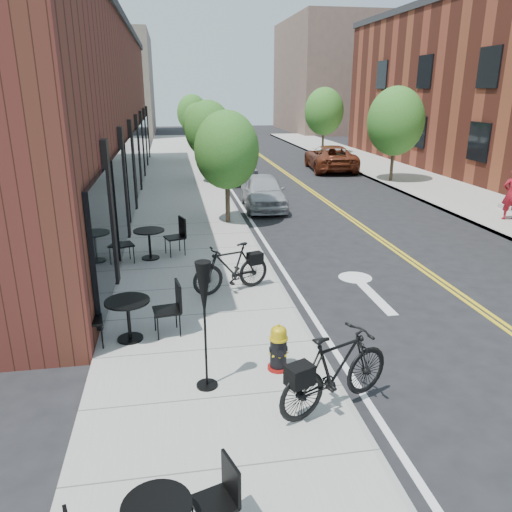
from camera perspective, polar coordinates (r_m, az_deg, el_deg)
ground at (r=9.51m, az=6.80°, el=-10.18°), size 120.00×120.00×0.00m
sidewalk_near at (r=18.54m, az=-7.88°, el=4.31°), size 4.00×70.00×0.12m
sidewalk_far at (r=22.34m, az=24.69°, el=5.21°), size 4.00×70.00×0.12m
building_near at (r=22.37m, az=-20.67°, el=14.67°), size 5.00×28.00×7.00m
bg_building_left at (r=56.26m, az=-16.09°, el=18.27°), size 8.00×14.00×10.00m
bg_building_right at (r=60.87m, az=8.55°, el=19.66°), size 10.00×16.00×12.00m
tree_near_a at (r=17.20m, az=-3.37°, el=11.98°), size 2.20×2.20×3.81m
tree_near_b at (r=25.12m, az=-5.48°, el=14.22°), size 2.30×2.30×3.98m
tree_near_c at (r=33.10m, az=-6.58°, el=14.87°), size 2.10×2.10×3.67m
tree_near_d at (r=41.06m, az=-7.28°, el=15.89°), size 2.40×2.40×4.11m
tree_far_b at (r=26.46m, az=15.66°, el=14.60°), size 2.80×2.80×4.62m
tree_far_c at (r=37.68m, az=7.79°, el=16.05°), size 2.80×2.80×4.62m
fire_hydrant at (r=8.34m, az=2.57°, el=-10.48°), size 0.37×0.37×0.81m
bicycle_left at (r=11.38m, az=-2.87°, el=-1.37°), size 1.94×1.10×1.13m
bicycle_right at (r=7.42m, az=9.13°, el=-12.75°), size 2.07×1.32×1.21m
bistro_set_b at (r=9.49m, az=-14.39°, el=-6.44°), size 1.94×0.94×1.02m
bistro_set_c at (r=13.91m, az=-12.09°, el=1.81°), size 2.00×1.10×1.05m
patio_umbrella at (r=7.43m, az=-5.96°, el=-4.92°), size 0.33×0.33×2.07m
parked_car_a at (r=20.11m, az=0.80°, el=7.39°), size 1.80×4.05×1.35m
parked_car_b at (r=26.42m, az=-2.43°, el=10.11°), size 1.84×4.39×1.41m
parked_car_c at (r=34.59m, az=-3.66°, el=12.11°), size 2.61×5.23×1.46m
parked_car_far at (r=30.25m, az=8.48°, el=11.05°), size 2.97×5.52×1.47m
pedestrian at (r=19.93m, az=27.21°, el=6.31°), size 0.76×0.60×1.84m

